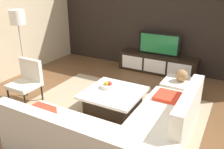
{
  "coord_description": "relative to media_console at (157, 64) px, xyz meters",
  "views": [
    {
      "loc": [
        1.82,
        -3.45,
        2.37
      ],
      "look_at": [
        -0.34,
        0.47,
        0.55
      ],
      "focal_mm": 37.92,
      "sensor_mm": 36.0,
      "label": 1
    }
  ],
  "objects": [
    {
      "name": "ground_plane",
      "position": [
        -0.0,
        -2.4,
        -0.25
      ],
      "size": [
        14.0,
        14.0,
        0.0
      ],
      "primitive_type": "plane",
      "color": "brown"
    },
    {
      "name": "feature_wall_back",
      "position": [
        -0.0,
        0.3,
        1.15
      ],
      "size": [
        6.4,
        0.12,
        2.8
      ],
      "primitive_type": "cube",
      "color": "black",
      "rests_on": "ground"
    },
    {
      "name": "side_wall_left",
      "position": [
        -3.2,
        -2.2,
        1.15
      ],
      "size": [
        0.12,
        5.2,
        2.8
      ],
      "primitive_type": "cube",
      "color": "beige",
      "rests_on": "ground"
    },
    {
      "name": "area_rug",
      "position": [
        -0.1,
        -2.4,
        -0.24
      ],
      "size": [
        3.37,
        2.58,
        0.01
      ],
      "primitive_type": "cube",
      "color": "tan",
      "rests_on": "ground"
    },
    {
      "name": "media_console",
      "position": [
        0.0,
        0.0,
        0.0
      ],
      "size": [
        2.08,
        0.49,
        0.5
      ],
      "color": "black",
      "rests_on": "ground"
    },
    {
      "name": "television",
      "position": [
        -0.0,
        0.0,
        0.54
      ],
      "size": [
        1.11,
        0.06,
        0.58
      ],
      "color": "black",
      "rests_on": "media_console"
    },
    {
      "name": "sectional_couch",
      "position": [
        0.52,
        -3.25,
        0.03
      ],
      "size": [
        2.41,
        2.4,
        0.8
      ],
      "color": "silver",
      "rests_on": "ground"
    },
    {
      "name": "coffee_table",
      "position": [
        -0.1,
        -2.3,
        -0.05
      ],
      "size": [
        1.07,
        1.07,
        0.38
      ],
      "color": "black",
      "rests_on": "ground"
    },
    {
      "name": "accent_chair_near",
      "position": [
        -1.81,
        -2.82,
        0.24
      ],
      "size": [
        0.55,
        0.53,
        0.87
      ],
      "rotation": [
        0.0,
        0.0,
        -0.11
      ],
      "color": "black",
      "rests_on": "ground"
    },
    {
      "name": "floor_lamp",
      "position": [
        -2.57,
        -2.22,
        1.24
      ],
      "size": [
        0.34,
        0.34,
        1.74
      ],
      "color": "#A5A5AA",
      "rests_on": "ground"
    },
    {
      "name": "ottoman",
      "position": [
        0.91,
        -1.23,
        -0.05
      ],
      "size": [
        0.7,
        0.7,
        0.4
      ],
      "primitive_type": "cube",
      "color": "silver",
      "rests_on": "ground"
    },
    {
      "name": "fruit_bowl",
      "position": [
        -0.28,
        -2.2,
        0.18
      ],
      "size": [
        0.28,
        0.28,
        0.14
      ],
      "color": "silver",
      "rests_on": "coffee_table"
    },
    {
      "name": "decorative_ball",
      "position": [
        0.91,
        -1.23,
        0.28
      ],
      "size": [
        0.25,
        0.25,
        0.25
      ],
      "primitive_type": "sphere",
      "color": "#997247",
      "rests_on": "ottoman"
    }
  ]
}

